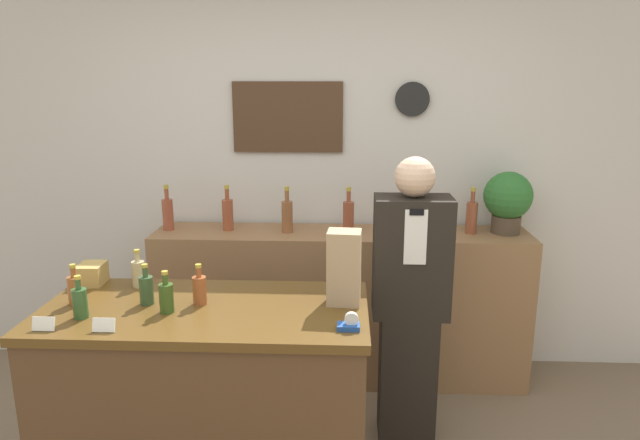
{
  "coord_description": "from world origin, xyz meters",
  "views": [
    {
      "loc": [
        0.23,
        -1.77,
        1.94
      ],
      "look_at": [
        0.1,
        1.13,
        1.22
      ],
      "focal_mm": 32.0,
      "sensor_mm": 36.0,
      "label": 1
    }
  ],
  "objects_px": {
    "paper_bag": "(344,268)",
    "tape_dispenser": "(349,324)",
    "potted_plant": "(508,199)",
    "shopkeeper": "(410,304)"
  },
  "relations": [
    {
      "from": "paper_bag",
      "to": "tape_dispenser",
      "type": "bearing_deg",
      "value": -84.97
    },
    {
      "from": "potted_plant",
      "to": "tape_dispenser",
      "type": "height_order",
      "value": "potted_plant"
    },
    {
      "from": "potted_plant",
      "to": "paper_bag",
      "type": "bearing_deg",
      "value": -131.46
    },
    {
      "from": "shopkeeper",
      "to": "tape_dispenser",
      "type": "xyz_separation_m",
      "value": [
        -0.33,
        -0.74,
        0.21
      ]
    },
    {
      "from": "paper_bag",
      "to": "potted_plant",
      "type": "bearing_deg",
      "value": 48.54
    },
    {
      "from": "potted_plant",
      "to": "shopkeeper",
      "type": "bearing_deg",
      "value": -134.14
    },
    {
      "from": "shopkeeper",
      "to": "tape_dispenser",
      "type": "height_order",
      "value": "shopkeeper"
    },
    {
      "from": "potted_plant",
      "to": "tape_dispenser",
      "type": "relative_size",
      "value": 4.33
    },
    {
      "from": "shopkeeper",
      "to": "paper_bag",
      "type": "relative_size",
      "value": 4.72
    },
    {
      "from": "shopkeeper",
      "to": "potted_plant",
      "type": "bearing_deg",
      "value": 45.86
    }
  ]
}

